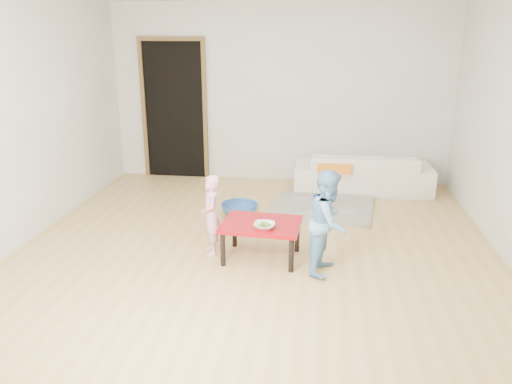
% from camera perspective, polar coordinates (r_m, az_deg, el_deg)
% --- Properties ---
extents(floor, '(5.00, 5.00, 0.01)m').
position_cam_1_polar(floor, '(5.42, 0.27, -5.90)').
color(floor, tan).
rests_on(floor, ground).
extents(back_wall, '(5.00, 0.02, 2.60)m').
position_cam_1_polar(back_wall, '(7.50, 2.71, 11.11)').
color(back_wall, white).
rests_on(back_wall, floor).
extents(left_wall, '(0.02, 5.00, 2.60)m').
position_cam_1_polar(left_wall, '(5.89, -24.86, 7.60)').
color(left_wall, white).
rests_on(left_wall, floor).
extents(doorway, '(1.02, 0.08, 2.11)m').
position_cam_1_polar(doorway, '(7.81, -9.27, 9.13)').
color(doorway, brown).
rests_on(doorway, back_wall).
extents(sofa, '(1.92, 0.77, 0.56)m').
position_cam_1_polar(sofa, '(7.25, 12.05, 2.25)').
color(sofa, white).
rests_on(sofa, floor).
extents(cushion, '(0.48, 0.43, 0.12)m').
position_cam_1_polar(cushion, '(6.93, 8.98, 2.97)').
color(cushion, orange).
rests_on(cushion, sofa).
extents(red_table, '(0.81, 0.63, 0.38)m').
position_cam_1_polar(red_table, '(5.01, 0.60, -5.56)').
color(red_table, '#9A080F').
rests_on(red_table, floor).
extents(bowl, '(0.20, 0.20, 0.05)m').
position_cam_1_polar(bowl, '(4.79, 0.96, -3.87)').
color(bowl, white).
rests_on(bowl, red_table).
extents(broccoli, '(0.12, 0.12, 0.06)m').
position_cam_1_polar(broccoli, '(4.79, 0.96, -3.84)').
color(broccoli, '#2D5919').
rests_on(broccoli, red_table).
extents(child_pink, '(0.28, 0.35, 0.83)m').
position_cam_1_polar(child_pink, '(5.06, -5.15, -2.64)').
color(child_pink, pink).
rests_on(child_pink, floor).
extents(child_blue, '(0.49, 0.57, 1.00)m').
position_cam_1_polar(child_blue, '(4.69, 8.30, -3.41)').
color(child_blue, '#6CACFA').
rests_on(child_blue, floor).
extents(basin, '(0.46, 0.46, 0.14)m').
position_cam_1_polar(basin, '(6.22, -1.91, -1.99)').
color(basin, '#2B5AA5').
rests_on(basin, floor).
extents(blanket, '(1.37, 1.19, 0.06)m').
position_cam_1_polar(blanket, '(6.47, 7.60, -1.72)').
color(blanket, '#9C9589').
rests_on(blanket, floor).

